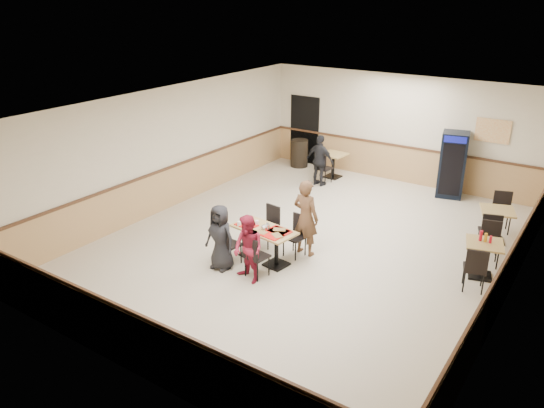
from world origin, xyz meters
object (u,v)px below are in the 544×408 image
Objects in this scene: diner_woman_right at (248,249)px; side_table_far at (496,220)px; lone_diner at (320,161)px; back_table at (333,162)px; trash_bin at (299,153)px; diner_man_opposite at (306,218)px; diner_woman_left at (220,237)px; side_table_near at (483,254)px; pepsi_cooler at (452,165)px; main_table at (264,239)px.

side_table_far is (3.42, 4.36, -0.17)m from diner_woman_right.
diner_woman_right is 5.56m from lone_diner.
back_table is 0.86× the size of trash_bin.
diner_man_opposite reaches higher than back_table.
trash_bin is at bearing 109.80° from diner_woman_left.
diner_woman_right is 4.43m from side_table_near.
diner_woman_left is at bearing -149.93° from side_table_near.
side_table_far is 6.63m from trash_bin.
lone_diner is 1.75× the size of side_table_near.
pepsi_cooler reaches higher than side_table_far.
back_table is 0.42× the size of pepsi_cooler.
diner_woman_left is 1.83× the size of back_table.
side_table_far is (4.16, 4.26, -0.17)m from diner_woman_left.
trash_bin is at bearing 165.61° from back_table.
diner_woman_left reaches higher than side_table_near.
diner_woman_right reaches higher than side_table_far.
side_table_far is (-0.16, 1.76, 0.02)m from side_table_near.
diner_woman_left is at bearing -83.07° from back_table.
lone_diner is 1.82m from trash_bin.
side_table_near is at bearing -78.76° from pepsi_cooler.
pepsi_cooler is at bearing 78.37° from main_table.
diner_woman_left is 6.12m from back_table.
back_table is 1.41m from trash_bin.
back_table is at bearing 144.75° from side_table_near.
diner_man_opposite is at bearing -57.62° from trash_bin.
lone_diner is (-1.26, 4.53, 0.25)m from main_table.
trash_bin reaches higher than back_table.
pepsi_cooler is (-1.63, 2.20, 0.38)m from side_table_far.
diner_woman_left is 1.61× the size of side_table_near.
diner_woman_right is 1.57× the size of trash_bin.
main_table is 4.19m from side_table_near.
main_table is 6.27m from trash_bin.
trash_bin reaches higher than side_table_near.
pepsi_cooler is 2.06× the size of trash_bin.
diner_man_opposite reaches higher than diner_woman_left.
diner_man_opposite reaches higher than diner_woman_right.
diner_woman_left is at bearing 102.27° from lone_diner.
back_table reaches higher than side_table_near.
lone_diner is at bearing -40.41° from trash_bin.
side_table_near is 0.47× the size of pepsi_cooler.
diner_woman_left is 5.96m from side_table_far.
diner_woman_left reaches higher than side_table_far.
main_table is at bearing 58.85° from diner_man_opposite.
main_table is 5.49m from back_table.
lone_diner is at bearing 168.47° from side_table_far.
side_table_far is at bearing -66.55° from pepsi_cooler.
diner_woman_left is 6.76m from trash_bin.
diner_man_opposite is 4.20m from lone_diner.
back_table is 3.31m from pepsi_cooler.
diner_woman_left is 5.31m from lone_diner.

